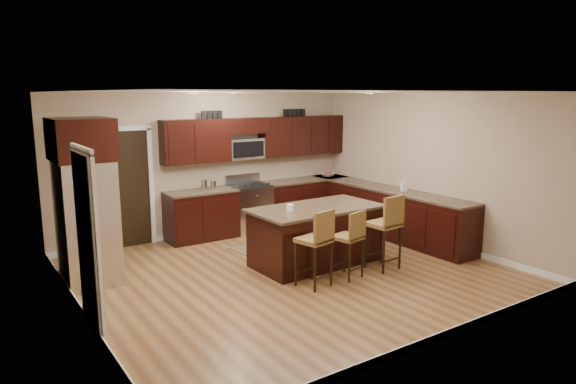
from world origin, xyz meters
TOP-DOWN VIEW (x-y plane):
  - floor at (0.00, 0.00)m, footprint 6.00×6.00m
  - ceiling at (0.00, 0.00)m, footprint 6.00×6.00m
  - wall_back at (0.00, 2.75)m, footprint 6.00×0.00m
  - wall_left at (-3.00, 0.00)m, footprint 0.00×5.50m
  - wall_right at (3.00, 0.00)m, footprint 0.00×5.50m
  - base_cabinets at (1.90, 1.45)m, footprint 4.02×3.96m
  - upper_cabinets at (1.04, 2.58)m, footprint 4.00×0.33m
  - range at (0.68, 2.45)m, footprint 0.76×0.64m
  - microwave at (0.68, 2.60)m, footprint 0.76×0.31m
  - doorway at (-1.65, 2.73)m, footprint 0.85×0.03m
  - pantry_door at (-2.98, -0.30)m, footprint 0.03×0.80m
  - letter_decor at (0.90, 2.58)m, footprint 2.20×0.03m
  - island at (0.58, 0.14)m, footprint 2.11×1.14m
  - stool_left at (-0.03, -0.70)m, footprint 0.49×0.49m
  - stool_mid at (0.58, -0.70)m, footprint 0.46×0.46m
  - stool_right at (1.29, -0.71)m, footprint 0.47×0.47m
  - refrigerator at (-2.62, 1.29)m, footprint 0.79×0.94m
  - floor_mat at (0.22, 1.39)m, footprint 0.93×0.68m
  - fruit_bowl at (2.63, 2.45)m, footprint 0.38×0.38m
  - soap_bottle at (2.70, 0.31)m, footprint 0.13×0.13m
  - canister_tall at (-0.28, 2.45)m, footprint 0.12×0.12m
  - canister_short at (-0.09, 2.45)m, footprint 0.11×0.11m
  - island_jar at (0.08, 0.14)m, footprint 0.10×0.10m

SIDE VIEW (x-z plane):
  - floor at x=0.00m, z-range 0.00..0.00m
  - floor_mat at x=0.22m, z-range 0.00..0.01m
  - island at x=0.58m, z-range -0.03..0.89m
  - base_cabinets at x=1.90m, z-range 0.00..0.92m
  - range at x=0.68m, z-range -0.08..1.03m
  - stool_mid at x=0.58m, z-range 0.13..1.15m
  - stool_left at x=-0.03m, z-range 0.14..1.25m
  - stool_right at x=1.29m, z-range 0.15..1.32m
  - fruit_bowl at x=2.63m, z-range 0.92..0.99m
  - island_jar at x=0.08m, z-range 0.92..1.02m
  - canister_short at x=-0.09m, z-range 0.92..1.07m
  - canister_tall at x=-0.28m, z-range 0.92..1.12m
  - pantry_door at x=-2.98m, z-range 0.00..2.04m
  - soap_bottle at x=2.70m, z-range 0.92..1.14m
  - doorway at x=-1.65m, z-range 0.00..2.06m
  - refrigerator at x=-2.62m, z-range 0.03..2.38m
  - wall_back at x=0.00m, z-range -1.65..4.35m
  - wall_left at x=-3.00m, z-range -1.40..4.10m
  - wall_right at x=3.00m, z-range -1.40..4.10m
  - microwave at x=0.68m, z-range 1.42..1.82m
  - upper_cabinets at x=1.04m, z-range 1.44..2.24m
  - letter_decor at x=0.90m, z-range 2.22..2.37m
  - ceiling at x=0.00m, z-range 2.70..2.70m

